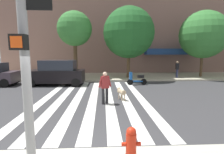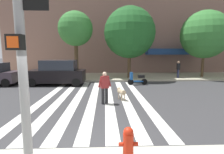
{
  "view_description": "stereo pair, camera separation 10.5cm",
  "coord_description": "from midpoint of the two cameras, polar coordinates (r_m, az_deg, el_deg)",
  "views": [
    {
      "loc": [
        0.57,
        -4.22,
        2.56
      ],
      "look_at": [
        1.08,
        5.69,
        1.21
      ],
      "focal_mm": 28.03,
      "sensor_mm": 36.0,
      "label": 1
    },
    {
      "loc": [
        0.67,
        -4.23,
        2.56
      ],
      "look_at": [
        1.08,
        5.69,
        1.21
      ],
      "focal_mm": 28.03,
      "sensor_mm": 36.0,
      "label": 2
    }
  ],
  "objects": [
    {
      "name": "street_tree_middle",
      "position": [
        17.54,
        5.29,
        14.18
      ],
      "size": [
        4.94,
        4.94,
        6.86
      ],
      "color": "#4C3823",
      "rests_on": "sidewalk_far"
    },
    {
      "name": "street_tree_further",
      "position": [
        20.31,
        27.5,
        12.11
      ],
      "size": [
        4.74,
        4.74,
        6.63
      ],
      "color": "#4C3823",
      "rests_on": "sidewalk_far"
    },
    {
      "name": "fire_hydrant",
      "position": [
        4.26,
        5.5,
        -20.81
      ],
      "size": [
        0.44,
        0.32,
        0.76
      ],
      "color": "red",
      "rests_on": "sidewalk_near"
    },
    {
      "name": "parked_scooter",
      "position": [
        14.37,
        7.93,
        -0.65
      ],
      "size": [
        1.63,
        0.51,
        1.11
      ],
      "color": "black",
      "rests_on": "ground_plane"
    },
    {
      "name": "pedestrian_bystander",
      "position": [
        18.4,
        20.33,
        2.65
      ],
      "size": [
        0.29,
        0.71,
        1.64
      ],
      "color": "#282D4C",
      "rests_on": "sidewalk_far"
    },
    {
      "name": "sidewalk_far",
      "position": [
        18.8,
        -4.82,
        0.13
      ],
      "size": [
        80.0,
        6.0,
        0.15
      ],
      "primitive_type": "cube",
      "color": "#B5AE94",
      "rests_on": "ground_plane"
    },
    {
      "name": "pedestrian_dog_walker",
      "position": [
        8.8,
        -2.65,
        -2.94
      ],
      "size": [
        0.69,
        0.36,
        1.64
      ],
      "color": "black",
      "rests_on": "ground_plane"
    },
    {
      "name": "dog_on_leash",
      "position": [
        9.7,
        2.7,
        -4.85
      ],
      "size": [
        0.48,
        0.93,
        0.65
      ],
      "color": "tan",
      "rests_on": "ground_plane"
    },
    {
      "name": "crosswalk_stripes",
      "position": [
        10.26,
        -6.37,
        -6.7
      ],
      "size": [
        5.85,
        10.8,
        0.01
      ],
      "color": "silver",
      "rests_on": "ground_plane"
    },
    {
      "name": "ground_plane",
      "position": [
        10.27,
        -6.36,
        -6.72
      ],
      "size": [
        160.0,
        160.0,
        0.0
      ],
      "primitive_type": "plane",
      "color": "#353538"
    },
    {
      "name": "street_tree_nearest",
      "position": [
        17.73,
        -12.25,
        15.03
      ],
      "size": [
        3.31,
        3.31,
        6.4
      ],
      "color": "#4C3823",
      "rests_on": "sidewalk_far"
    },
    {
      "name": "parked_car_behind_first",
      "position": [
        14.8,
        -17.67,
        1.28
      ],
      "size": [
        4.4,
        2.1,
        2.01
      ],
      "color": "black",
      "rests_on": "ground_plane"
    }
  ]
}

